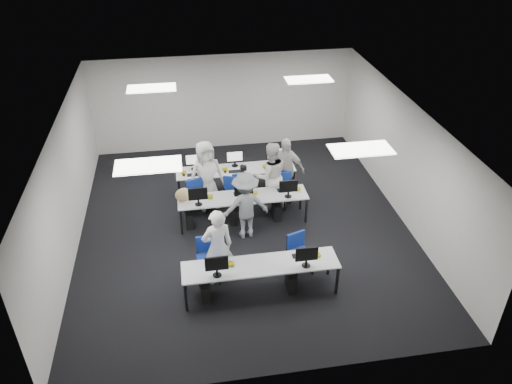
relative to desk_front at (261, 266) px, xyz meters
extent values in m
plane|color=black|center=(0.00, 2.40, -0.68)|extent=(9.00, 9.00, 0.00)
plane|color=white|center=(0.00, 2.40, 2.32)|extent=(9.00, 9.00, 0.00)
cube|color=silver|center=(0.00, 6.90, 0.82)|extent=(8.00, 0.02, 3.00)
cube|color=silver|center=(0.00, -2.10, 0.82)|extent=(8.00, 0.02, 3.00)
cube|color=silver|center=(-4.00, 2.40, 0.82)|extent=(0.02, 9.00, 3.00)
cube|color=silver|center=(4.00, 2.40, 0.82)|extent=(0.02, 9.00, 3.00)
cube|color=white|center=(-2.00, 0.40, 2.30)|extent=(1.20, 0.60, 0.02)
cube|color=white|center=(2.00, 0.40, 2.30)|extent=(1.20, 0.60, 0.02)
cube|color=white|center=(-2.00, 4.40, 2.30)|extent=(1.20, 0.60, 0.02)
cube|color=white|center=(2.00, 4.40, 2.30)|extent=(1.20, 0.60, 0.02)
cube|color=silver|center=(0.00, 0.00, 0.03)|extent=(3.20, 0.70, 0.03)
cube|color=black|center=(-1.55, -0.30, -0.33)|extent=(0.05, 0.05, 0.70)
cube|color=black|center=(-1.55, 0.30, -0.33)|extent=(0.05, 0.05, 0.70)
cube|color=black|center=(1.55, -0.30, -0.33)|extent=(0.05, 0.05, 0.70)
cube|color=black|center=(1.55, 0.30, -0.33)|extent=(0.05, 0.05, 0.70)
cube|color=silver|center=(0.00, 2.60, 0.03)|extent=(3.20, 0.70, 0.03)
cube|color=black|center=(-1.55, 2.30, -0.33)|extent=(0.05, 0.05, 0.70)
cube|color=black|center=(-1.55, 2.90, -0.33)|extent=(0.05, 0.05, 0.70)
cube|color=black|center=(1.55, 2.30, -0.33)|extent=(0.05, 0.05, 0.70)
cube|color=black|center=(1.55, 2.90, -0.33)|extent=(0.05, 0.05, 0.70)
cube|color=silver|center=(0.00, 4.00, 0.03)|extent=(3.20, 0.70, 0.03)
cube|color=black|center=(-1.55, 3.70, -0.33)|extent=(0.05, 0.05, 0.70)
cube|color=black|center=(-1.55, 4.30, -0.33)|extent=(0.05, 0.05, 0.70)
cube|color=black|center=(1.55, 3.70, -0.33)|extent=(0.05, 0.05, 0.70)
cube|color=black|center=(1.55, 4.30, -0.33)|extent=(0.05, 0.05, 0.70)
cube|color=#0D2FAF|center=(-0.90, -0.18, 0.35)|extent=(0.46, 0.04, 0.32)
cube|color=black|center=(-0.90, 0.14, 0.06)|extent=(0.42, 0.14, 0.02)
ellipsoid|color=black|center=(-0.60, 0.14, 0.07)|extent=(0.07, 0.10, 0.04)
cube|color=black|center=(-1.15, 0.00, -0.47)|extent=(0.18, 0.40, 0.42)
cube|color=white|center=(0.90, -0.18, 0.35)|extent=(0.46, 0.04, 0.32)
cube|color=black|center=(0.90, 0.14, 0.06)|extent=(0.42, 0.14, 0.02)
ellipsoid|color=black|center=(1.20, 0.14, 0.07)|extent=(0.07, 0.10, 0.04)
cube|color=black|center=(0.65, 0.00, -0.47)|extent=(0.18, 0.40, 0.42)
cube|color=white|center=(-1.10, 2.42, 0.35)|extent=(0.46, 0.04, 0.32)
cube|color=black|center=(-1.10, 2.74, 0.06)|extent=(0.42, 0.14, 0.02)
ellipsoid|color=black|center=(-0.80, 2.74, 0.07)|extent=(0.07, 0.10, 0.04)
cube|color=black|center=(-1.35, 2.60, -0.47)|extent=(0.18, 0.40, 0.42)
cube|color=white|center=(0.00, 2.42, 0.35)|extent=(0.46, 0.04, 0.32)
cube|color=black|center=(0.00, 2.74, 0.06)|extent=(0.42, 0.14, 0.02)
ellipsoid|color=black|center=(0.30, 2.74, 0.07)|extent=(0.07, 0.10, 0.04)
cube|color=black|center=(-0.25, 2.60, -0.47)|extent=(0.18, 0.40, 0.42)
cube|color=white|center=(1.10, 2.42, 0.35)|extent=(0.46, 0.04, 0.32)
cube|color=black|center=(1.10, 2.74, 0.06)|extent=(0.42, 0.14, 0.02)
ellipsoid|color=black|center=(1.40, 2.74, 0.07)|extent=(0.07, 0.10, 0.04)
cube|color=black|center=(0.85, 2.60, -0.47)|extent=(0.18, 0.40, 0.42)
cube|color=white|center=(-1.10, 4.18, 0.35)|extent=(0.46, 0.04, 0.32)
cube|color=black|center=(-1.10, 3.86, 0.06)|extent=(0.42, 0.14, 0.02)
ellipsoid|color=black|center=(-1.40, 3.86, 0.07)|extent=(0.07, 0.10, 0.04)
cube|color=black|center=(-0.85, 4.00, -0.47)|extent=(0.18, 0.40, 0.42)
cube|color=white|center=(0.00, 4.18, 0.35)|extent=(0.46, 0.04, 0.32)
cube|color=black|center=(0.00, 3.86, 0.06)|extent=(0.42, 0.14, 0.02)
ellipsoid|color=black|center=(-0.30, 3.86, 0.07)|extent=(0.07, 0.10, 0.04)
cube|color=black|center=(0.25, 4.00, -0.47)|extent=(0.18, 0.40, 0.42)
cube|color=white|center=(1.10, 4.18, 0.35)|extent=(0.46, 0.04, 0.32)
cube|color=black|center=(1.10, 3.86, 0.06)|extent=(0.42, 0.14, 0.02)
ellipsoid|color=black|center=(0.80, 3.86, 0.07)|extent=(0.07, 0.10, 0.04)
cube|color=black|center=(1.35, 4.00, -0.47)|extent=(0.18, 0.40, 0.42)
cube|color=navy|center=(-1.03, 0.59, -0.18)|extent=(0.48, 0.46, 0.06)
cube|color=navy|center=(-1.03, 0.80, 0.10)|extent=(0.45, 0.06, 0.39)
cube|color=navy|center=(0.95, 0.50, -0.21)|extent=(0.57, 0.55, 0.06)
cube|color=navy|center=(0.89, 0.69, 0.06)|extent=(0.42, 0.19, 0.37)
cube|color=navy|center=(-1.10, 3.26, -0.24)|extent=(0.46, 0.44, 0.06)
cube|color=navy|center=(-1.12, 3.45, 0.01)|extent=(0.40, 0.09, 0.34)
cube|color=navy|center=(0.06, 3.20, -0.21)|extent=(0.48, 0.46, 0.06)
cube|color=navy|center=(0.05, 3.41, 0.06)|extent=(0.43, 0.08, 0.37)
cube|color=navy|center=(1.00, 3.17, -0.20)|extent=(0.57, 0.56, 0.06)
cube|color=navy|center=(1.06, 3.37, 0.07)|extent=(0.43, 0.18, 0.38)
cube|color=navy|center=(-1.22, 3.44, -0.19)|extent=(0.59, 0.57, 0.06)
cube|color=navy|center=(-1.15, 3.23, 0.09)|extent=(0.44, 0.19, 0.39)
cube|color=navy|center=(-0.13, 3.52, -0.22)|extent=(0.55, 0.54, 0.06)
cube|color=navy|center=(-0.20, 3.33, 0.04)|extent=(0.41, 0.18, 0.36)
cube|color=navy|center=(1.10, 3.40, -0.18)|extent=(0.53, 0.51, 0.07)
cube|color=navy|center=(1.13, 3.19, 0.10)|extent=(0.46, 0.10, 0.39)
ellipsoid|color=tan|center=(-1.45, 2.67, 0.21)|extent=(0.46, 0.37, 0.33)
imported|color=white|center=(-0.83, 0.46, 0.23)|extent=(0.74, 0.57, 1.82)
imported|color=white|center=(0.80, 3.19, 0.24)|extent=(0.94, 0.76, 1.83)
imported|color=white|center=(-0.83, 3.44, 0.25)|extent=(1.05, 0.84, 1.87)
imported|color=white|center=(1.24, 3.50, 0.21)|extent=(1.13, 0.76, 1.78)
imported|color=slate|center=(-0.02, 2.00, 0.18)|extent=(1.17, 0.75, 1.71)
cube|color=black|center=(-0.04, 2.18, 1.09)|extent=(0.16, 0.19, 0.10)
camera|label=1|loc=(-1.34, -7.67, 6.66)|focal=35.00mm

